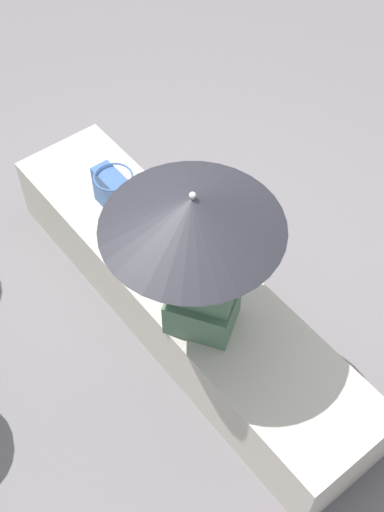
{
  "coord_description": "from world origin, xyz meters",
  "views": [
    {
      "loc": [
        -1.81,
        1.36,
        3.47
      ],
      "look_at": [
        -0.16,
        0.06,
        0.8
      ],
      "focal_mm": 47.55,
      "sensor_mm": 36.0,
      "label": 1
    }
  ],
  "objects": [
    {
      "name": "parasol",
      "position": [
        -0.3,
        0.16,
        1.32
      ],
      "size": [
        0.84,
        0.84,
        0.99
      ],
      "color": "#B7B7BC",
      "rests_on": "stone_bench"
    },
    {
      "name": "person_seated",
      "position": [
        -0.31,
        0.11,
        0.84
      ],
      "size": [
        0.5,
        0.42,
        0.9
      ],
      "color": "#47664C",
      "rests_on": "stone_bench"
    },
    {
      "name": "stone_bench",
      "position": [
        0.0,
        0.0,
        0.23
      ],
      "size": [
        2.7,
        0.61,
        0.45
      ],
      "primitive_type": "cube",
      "color": "#A8A093",
      "rests_on": "ground"
    },
    {
      "name": "handbag_black",
      "position": [
        0.62,
        0.01,
        0.59
      ],
      "size": [
        0.31,
        0.23,
        0.28
      ],
      "color": "#335184",
      "rests_on": "stone_bench"
    },
    {
      "name": "ground_plane",
      "position": [
        0.0,
        0.0,
        0.0
      ],
      "size": [
        14.0,
        14.0,
        0.0
      ],
      "primitive_type": "plane",
      "color": "#605B5E"
    }
  ]
}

